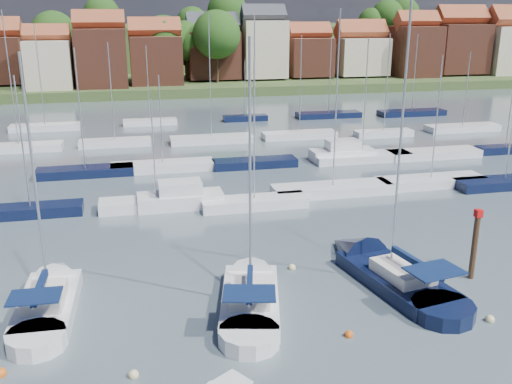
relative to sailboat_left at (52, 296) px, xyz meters
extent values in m
plane|color=#3F4B56|center=(13.89, 34.62, -0.36)|extent=(260.00, 260.00, 0.00)
cube|color=silver|center=(-0.05, -1.24, -0.11)|extent=(3.13, 7.01, 1.20)
cone|color=silver|center=(0.11, 3.08, -0.11)|extent=(3.00, 3.46, 2.88)
cylinder|color=silver|center=(-0.17, -4.69, -0.11)|extent=(2.98, 2.98, 1.20)
cube|color=silver|center=(-0.06, -1.72, 0.84)|extent=(2.12, 2.95, 0.70)
cylinder|color=#B2B2B7|center=(-0.03, -0.76, 6.89)|extent=(0.14, 0.14, 12.79)
cylinder|color=#B2B2B7|center=(-0.10, -2.67, 1.69)|extent=(0.24, 3.84, 0.10)
cube|color=#0D1D44|center=(-0.10, -2.67, 1.84)|extent=(0.44, 3.66, 0.35)
cube|color=#0D1D44|center=(-0.15, -3.92, 1.99)|extent=(2.51, 1.82, 0.08)
cube|color=silver|center=(10.66, -3.12, -0.11)|extent=(4.59, 7.78, 1.20)
cone|color=silver|center=(11.69, 1.32, -0.11)|extent=(3.75, 4.13, 3.03)
cylinder|color=silver|center=(9.84, -6.67, -0.11)|extent=(3.64, 3.64, 1.20)
cube|color=silver|center=(10.55, -3.61, 0.84)|extent=(2.75, 3.43, 0.70)
cylinder|color=#B2B2B7|center=(10.78, -2.63, 7.24)|extent=(0.14, 0.14, 13.49)
cylinder|color=#B2B2B7|center=(10.32, -4.60, 1.69)|extent=(1.01, 3.97, 0.10)
cube|color=#0D1D44|center=(10.32, -4.60, 1.84)|extent=(1.16, 3.81, 0.35)
cube|color=#0D1D44|center=(10.03, -5.88, 1.99)|extent=(2.92, 2.35, 0.08)
cube|color=black|center=(19.59, -2.44, -0.11)|extent=(4.80, 8.56, 1.20)
cone|color=black|center=(18.66, 2.53, -0.11)|extent=(4.04, 4.48, 3.37)
cylinder|color=black|center=(20.34, -6.41, -0.11)|extent=(3.93, 3.93, 1.20)
cube|color=silver|center=(19.69, -2.99, 0.84)|extent=(2.94, 3.74, 0.70)
cylinder|color=#B2B2B7|center=(19.49, -1.88, 8.14)|extent=(0.14, 0.14, 15.30)
cylinder|color=#B2B2B7|center=(19.90, -4.09, 1.69)|extent=(0.93, 4.43, 0.10)
cube|color=#0D1D44|center=(19.90, -4.09, 1.84)|extent=(1.08, 4.25, 0.35)
cube|color=#0D1D44|center=(20.17, -5.52, 1.99)|extent=(3.19, 2.51, 0.08)
cylinder|color=#4C331E|center=(24.50, -2.51, 0.71)|extent=(0.36, 0.36, 6.64)
cube|color=red|center=(24.50, -2.51, 3.83)|extent=(0.40, 0.40, 0.44)
sphere|color=#D85914|center=(-1.46, -6.65, -0.36)|extent=(0.54, 0.54, 0.54)
sphere|color=beige|center=(4.31, -8.05, -0.36)|extent=(0.47, 0.47, 0.47)
sphere|color=#D85914|center=(10.91, -6.60, -0.36)|extent=(0.46, 0.46, 0.46)
sphere|color=#D85914|center=(14.84, -7.05, -0.36)|extent=(0.45, 0.45, 0.45)
sphere|color=beige|center=(14.26, 1.09, -0.36)|extent=(0.48, 0.48, 0.48)
sphere|color=beige|center=(22.58, -7.29, -0.36)|extent=(0.49, 0.49, 0.49)
sphere|color=beige|center=(8.65, -5.98, -0.36)|extent=(0.47, 0.47, 0.47)
sphere|color=#D85914|center=(19.88, -2.87, -0.36)|extent=(0.54, 0.54, 0.54)
cube|color=black|center=(-3.22, 15.16, -0.01)|extent=(8.01, 2.24, 1.00)
cylinder|color=#B2B2B7|center=(-3.22, 15.16, 5.57)|extent=(0.12, 0.12, 10.16)
cube|color=silver|center=(6.62, 14.82, -0.01)|extent=(9.22, 2.58, 1.00)
cylinder|color=#B2B2B7|center=(6.62, 14.82, 4.58)|extent=(0.12, 0.12, 8.18)
cube|color=silver|center=(14.52, 13.23, -0.01)|extent=(8.78, 2.46, 1.00)
cylinder|color=#B2B2B7|center=(14.52, 13.23, 6.02)|extent=(0.12, 0.12, 11.06)
cube|color=silver|center=(22.12, 15.28, -0.01)|extent=(10.79, 3.02, 1.00)
cylinder|color=#B2B2B7|center=(22.12, 15.28, 7.93)|extent=(0.12, 0.12, 14.87)
cube|color=silver|center=(31.87, 15.64, -0.01)|extent=(10.13, 2.84, 1.00)
cylinder|color=#B2B2B7|center=(31.87, 15.64, 5.29)|extent=(0.12, 0.12, 9.59)
cube|color=black|center=(38.31, 13.74, -0.01)|extent=(9.52, 2.67, 1.00)
cube|color=silver|center=(8.58, 14.62, 0.14)|extent=(7.00, 2.60, 1.40)
cube|color=silver|center=(8.58, 14.62, 1.24)|extent=(3.50, 2.20, 1.30)
cube|color=black|center=(0.34, 26.25, -0.01)|extent=(9.30, 2.60, 1.00)
cylinder|color=#B2B2B7|center=(0.34, 26.25, 6.23)|extent=(0.12, 0.12, 11.48)
cube|color=silver|center=(7.95, 26.63, -0.01)|extent=(10.40, 2.91, 1.00)
cylinder|color=#B2B2B7|center=(7.95, 26.63, 4.88)|extent=(0.12, 0.12, 8.77)
cube|color=black|center=(17.37, 25.90, -0.01)|extent=(8.80, 2.46, 1.00)
cylinder|color=#B2B2B7|center=(17.37, 25.90, 7.66)|extent=(0.12, 0.12, 14.33)
cube|color=silver|center=(29.28, 25.78, -0.01)|extent=(10.73, 3.00, 1.00)
cylinder|color=#B2B2B7|center=(29.28, 25.78, 6.56)|extent=(0.12, 0.12, 12.14)
cube|color=silver|center=(37.71, 25.58, -0.01)|extent=(10.48, 2.93, 1.00)
cylinder|color=#B2B2B7|center=(37.71, 25.58, 5.63)|extent=(0.12, 0.12, 10.28)
cube|color=black|center=(46.83, 25.69, -0.01)|extent=(6.84, 1.91, 1.00)
cylinder|color=#B2B2B7|center=(46.83, 25.69, 4.90)|extent=(0.12, 0.12, 8.82)
cube|color=silver|center=(27.35, 26.62, 0.14)|extent=(7.00, 2.60, 1.40)
cube|color=silver|center=(27.35, 26.62, 1.24)|extent=(3.50, 2.20, 1.30)
cube|color=silver|center=(-7.83, 38.83, -0.01)|extent=(9.71, 2.72, 1.00)
cylinder|color=#B2B2B7|center=(-7.83, 38.83, 7.93)|extent=(0.12, 0.12, 14.88)
cube|color=silver|center=(3.05, 39.13, -0.01)|extent=(8.49, 2.38, 1.00)
cylinder|color=#B2B2B7|center=(3.05, 39.13, 6.15)|extent=(0.12, 0.12, 11.31)
cube|color=silver|center=(14.68, 38.39, -0.01)|extent=(10.16, 2.85, 1.00)
cylinder|color=#B2B2B7|center=(14.68, 38.39, 7.79)|extent=(0.12, 0.12, 14.59)
cube|color=silver|center=(26.06, 38.51, -0.01)|extent=(9.53, 2.67, 1.00)
cylinder|color=#B2B2B7|center=(26.06, 38.51, 6.45)|extent=(0.12, 0.12, 11.91)
cube|color=silver|center=(37.04, 37.12, -0.01)|extent=(7.62, 2.13, 1.00)
cylinder|color=#B2B2B7|center=(37.04, 37.12, 6.56)|extent=(0.12, 0.12, 12.13)
cube|color=silver|center=(49.11, 38.20, -0.01)|extent=(10.17, 2.85, 1.00)
cylinder|color=#B2B2B7|center=(49.11, 38.20, 5.36)|extent=(0.12, 0.12, 9.73)
cube|color=silver|center=(-6.37, 51.17, -0.01)|extent=(9.24, 2.59, 1.00)
cylinder|color=#B2B2B7|center=(-6.37, 51.17, 7.08)|extent=(0.12, 0.12, 13.17)
cube|color=silver|center=(7.80, 51.92, -0.01)|extent=(7.57, 2.12, 1.00)
cylinder|color=#B2B2B7|center=(7.80, 51.92, 5.61)|extent=(0.12, 0.12, 10.24)
cube|color=black|center=(21.77, 52.09, -0.01)|extent=(6.58, 1.84, 1.00)
cylinder|color=#B2B2B7|center=(21.77, 52.09, 4.50)|extent=(0.12, 0.12, 8.01)
cube|color=black|center=(34.83, 52.02, -0.01)|extent=(9.92, 2.78, 1.00)
cylinder|color=#B2B2B7|center=(34.83, 52.02, 5.95)|extent=(0.12, 0.12, 10.92)
cube|color=black|center=(48.17, 50.98, -0.01)|extent=(10.55, 2.95, 1.00)
cylinder|color=#B2B2B7|center=(48.17, 50.98, 6.25)|extent=(0.12, 0.12, 11.51)
cube|color=#415128|center=(13.89, 111.62, -0.06)|extent=(200.00, 70.00, 3.00)
cube|color=#415128|center=(13.89, 136.62, 4.64)|extent=(200.00, 60.00, 14.00)
cube|color=beige|center=(-8.86, 83.62, 5.72)|extent=(8.09, 8.80, 8.96)
cube|color=#97482B|center=(-8.86, 83.62, 11.19)|extent=(8.25, 4.00, 4.00)
cube|color=brown|center=(0.54, 84.55, 6.73)|extent=(9.36, 10.17, 10.97)
cube|color=#97482B|center=(0.54, 84.55, 13.36)|extent=(9.54, 4.63, 4.63)
cube|color=brown|center=(10.84, 86.27, 5.95)|extent=(9.90, 8.56, 9.42)
cube|color=#97482B|center=(10.84, 86.27, 11.88)|extent=(10.10, 4.90, 4.90)
cube|color=brown|center=(22.98, 91.26, 6.59)|extent=(10.59, 8.93, 9.49)
cube|color=#383A42|center=(22.98, 91.26, 12.63)|extent=(10.80, 5.24, 5.24)
cube|color=beige|center=(33.60, 90.41, 7.67)|extent=(9.01, 8.61, 11.65)
cube|color=#383A42|center=(33.60, 90.41, 14.59)|extent=(9.19, 4.46, 4.46)
cube|color=brown|center=(44.06, 91.61, 5.84)|extent=(9.10, 9.34, 8.00)
cube|color=#97482B|center=(44.06, 91.61, 10.96)|extent=(9.28, 4.50, 4.50)
cube|color=beige|center=(55.84, 91.21, 5.78)|extent=(10.86, 9.59, 7.88)
cube|color=#97482B|center=(55.84, 91.21, 11.05)|extent=(11.07, 5.37, 5.37)
cube|color=brown|center=(67.64, 88.53, 6.73)|extent=(9.18, 9.96, 10.97)
cube|color=#97482B|center=(67.64, 88.53, 13.34)|extent=(9.36, 4.54, 4.54)
cube|color=brown|center=(79.06, 89.83, 7.22)|extent=(11.39, 9.67, 10.76)
cube|color=#97482B|center=(79.06, 89.83, 14.00)|extent=(11.62, 5.64, 5.64)
cube|color=beige|center=(91.90, 87.96, 6.64)|extent=(12.95, 8.52, 10.80)
cylinder|color=#382619|center=(70.66, 110.13, 8.16)|extent=(0.50, 0.50, 4.47)
sphere|color=#2E541A|center=(70.66, 110.13, 14.22)|extent=(8.18, 8.18, 8.18)
cylinder|color=#382619|center=(17.35, 90.55, 3.47)|extent=(0.50, 0.50, 4.46)
sphere|color=#2E541A|center=(17.35, 90.55, 9.52)|extent=(8.15, 8.15, 8.15)
cylinder|color=#382619|center=(29.11, 108.29, 8.22)|extent=(0.50, 0.50, 5.15)
sphere|color=#2E541A|center=(29.11, 108.29, 15.20)|extent=(9.41, 9.41, 9.41)
cylinder|color=#382619|center=(0.34, 110.93, 8.32)|extent=(0.50, 0.50, 4.56)
sphere|color=#2E541A|center=(0.34, 110.93, 14.51)|extent=(8.34, 8.34, 8.34)
cylinder|color=#382619|center=(-9.35, 99.86, 3.82)|extent=(0.50, 0.50, 5.15)
sphere|color=#2E541A|center=(-9.35, 99.86, 10.81)|extent=(9.42, 9.42, 9.42)
cylinder|color=#382619|center=(27.64, 99.32, 3.13)|extent=(0.50, 0.50, 3.77)
sphere|color=#2E541A|center=(27.64, 99.32, 8.24)|extent=(6.89, 6.89, 6.89)
cylinder|color=#382619|center=(22.93, 85.56, 3.85)|extent=(0.50, 0.50, 5.21)
sphere|color=#2E541A|center=(22.93, 85.56, 10.93)|extent=(9.53, 9.53, 9.53)
cylinder|color=#382619|center=(75.82, 96.24, 2.73)|extent=(0.50, 0.50, 2.97)
sphere|color=#2E541A|center=(75.82, 96.24, 6.77)|extent=(5.44, 5.44, 5.44)
cylinder|color=#382619|center=(12.74, 88.37, 3.66)|extent=(0.50, 0.50, 4.84)
sphere|color=#2E541A|center=(12.74, 88.37, 10.23)|extent=(8.85, 8.85, 8.85)
cylinder|color=#382619|center=(66.57, 110.33, 7.81)|extent=(0.50, 0.50, 3.72)
sphere|color=#2E541A|center=(66.57, 110.33, 12.85)|extent=(6.80, 6.80, 6.80)
cylinder|color=#382619|center=(67.94, 88.74, 3.27)|extent=(0.50, 0.50, 4.05)
sphere|color=#2E541A|center=(67.94, 88.74, 8.76)|extent=(7.40, 7.40, 7.40)
cylinder|color=#382619|center=(20.72, 107.91, 7.55)|extent=(0.50, 0.50, 3.93)
sphere|color=#2E541A|center=(20.72, 107.91, 12.89)|extent=(7.19, 7.19, 7.19)
cylinder|color=#382619|center=(44.54, 94.79, 3.15)|extent=(0.50, 0.50, 3.82)
sphere|color=#2E541A|center=(44.54, 94.79, 8.34)|extent=(6.99, 6.99, 6.99)
cylinder|color=#382619|center=(-3.56, 87.74, 2.98)|extent=(0.50, 0.50, 3.48)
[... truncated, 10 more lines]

